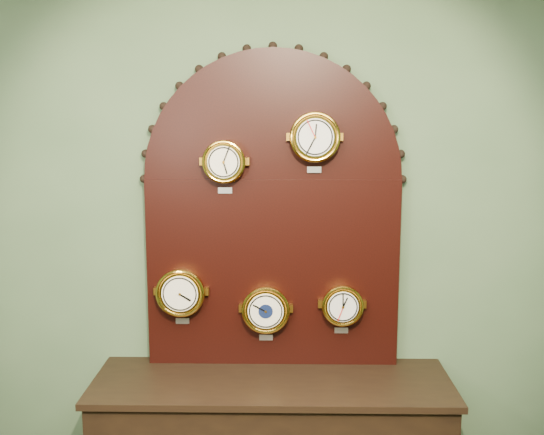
{
  "coord_description": "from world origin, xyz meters",
  "views": [
    {
      "loc": [
        0.05,
        -0.58,
        2.04
      ],
      "look_at": [
        0.0,
        2.25,
        1.58
      ],
      "focal_mm": 42.93,
      "sensor_mm": 36.0,
      "label": 1
    }
  ],
  "objects_px": {
    "display_board": "(273,201)",
    "barometer": "(266,309)",
    "hygrometer": "(181,292)",
    "roman_clock": "(224,162)",
    "tide_clock": "(342,305)",
    "arabic_clock": "(315,137)"
  },
  "relations": [
    {
      "from": "display_board",
      "to": "barometer",
      "type": "xyz_separation_m",
      "value": [
        -0.03,
        -0.07,
        -0.51
      ]
    },
    {
      "from": "hygrometer",
      "to": "display_board",
      "type": "bearing_deg",
      "value": 8.74
    },
    {
      "from": "roman_clock",
      "to": "barometer",
      "type": "xyz_separation_m",
      "value": [
        0.19,
        -0.0,
        -0.7
      ]
    },
    {
      "from": "barometer",
      "to": "tide_clock",
      "type": "bearing_deg",
      "value": 0.15
    },
    {
      "from": "barometer",
      "to": "tide_clock",
      "type": "relative_size",
      "value": 1.12
    },
    {
      "from": "roman_clock",
      "to": "hygrometer",
      "type": "bearing_deg",
      "value": -179.76
    },
    {
      "from": "arabic_clock",
      "to": "tide_clock",
      "type": "distance_m",
      "value": 0.8
    },
    {
      "from": "tide_clock",
      "to": "hygrometer",
      "type": "bearing_deg",
      "value": -179.93
    },
    {
      "from": "arabic_clock",
      "to": "barometer",
      "type": "xyz_separation_m",
      "value": [
        -0.22,
        -0.0,
        -0.81
      ]
    },
    {
      "from": "tide_clock",
      "to": "roman_clock",
      "type": "bearing_deg",
      "value": -180.0
    },
    {
      "from": "tide_clock",
      "to": "display_board",
      "type": "bearing_deg",
      "value": 168.74
    },
    {
      "from": "hygrometer",
      "to": "roman_clock",
      "type": "bearing_deg",
      "value": 0.24
    },
    {
      "from": "display_board",
      "to": "arabic_clock",
      "type": "xyz_separation_m",
      "value": [
        0.19,
        -0.07,
        0.3
      ]
    },
    {
      "from": "arabic_clock",
      "to": "hygrometer",
      "type": "xyz_separation_m",
      "value": [
        -0.63,
        -0.0,
        -0.73
      ]
    },
    {
      "from": "arabic_clock",
      "to": "tide_clock",
      "type": "height_order",
      "value": "arabic_clock"
    },
    {
      "from": "barometer",
      "to": "roman_clock",
      "type": "bearing_deg",
      "value": 179.72
    },
    {
      "from": "display_board",
      "to": "roman_clock",
      "type": "relative_size",
      "value": 6.14
    },
    {
      "from": "roman_clock",
      "to": "barometer",
      "type": "height_order",
      "value": "roman_clock"
    },
    {
      "from": "roman_clock",
      "to": "tide_clock",
      "type": "distance_m",
      "value": 0.87
    },
    {
      "from": "arabic_clock",
      "to": "roman_clock",
      "type": "bearing_deg",
      "value": 179.89
    },
    {
      "from": "roman_clock",
      "to": "hygrometer",
      "type": "xyz_separation_m",
      "value": [
        -0.21,
        -0.0,
        -0.62
      ]
    },
    {
      "from": "display_board",
      "to": "hygrometer",
      "type": "xyz_separation_m",
      "value": [
        -0.43,
        -0.07,
        -0.43
      ]
    }
  ]
}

